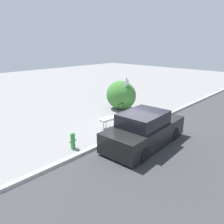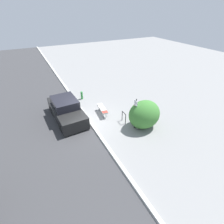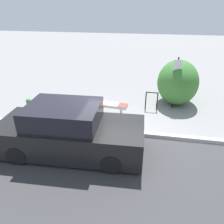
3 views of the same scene
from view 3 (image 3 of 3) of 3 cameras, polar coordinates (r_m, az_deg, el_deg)
The scene contains 8 objects.
ground_plane at distance 8.09m, azimuth 0.59°, elevation -5.40°, with size 60.00×60.00×0.00m, color gray.
curb at distance 8.05m, azimuth 0.60°, elevation -5.00°, with size 60.00×0.20×0.13m.
bench at distance 9.11m, azimuth -0.93°, elevation 1.90°, with size 1.64×0.59×0.56m.
bike_rack at distance 9.80m, azimuth 10.31°, elevation 3.40°, with size 0.55×0.06×0.83m.
sign_post at distance 9.85m, azimuth 16.38°, elevation 8.34°, with size 0.36×0.08×2.30m.
fire_hydrant at distance 9.77m, azimuth -20.73°, elevation 1.35°, with size 0.36×0.22×0.77m.
shrub_hedge at distance 10.59m, azimuth 16.78°, elevation 7.44°, with size 1.85×2.26×2.04m.
parked_car_near at distance 6.92m, azimuth -11.04°, elevation -5.05°, with size 4.56×2.04×1.60m.
Camera 3 is at (1.18, -6.77, 4.26)m, focal length 35.00 mm.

